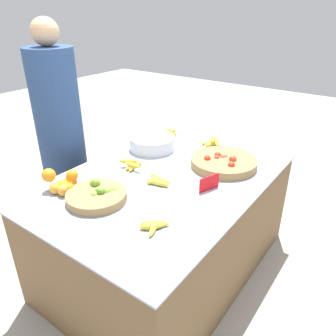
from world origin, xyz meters
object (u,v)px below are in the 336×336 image
at_px(metal_bowl, 152,143).
at_px(price_sign, 209,183).
at_px(tomato_basket, 224,162).
at_px(lime_bowl, 97,195).
at_px(vendor_person, 63,147).

distance_m(metal_bowl, price_sign, 0.71).
height_order(metal_bowl, price_sign, metal_bowl).
height_order(tomato_basket, price_sign, price_sign).
xyz_separation_m(lime_bowl, metal_bowl, (0.74, 0.20, 0.02)).
xyz_separation_m(tomato_basket, metal_bowl, (-0.05, 0.57, 0.02)).
distance_m(price_sign, vendor_person, 1.20).
relative_size(tomato_basket, price_sign, 3.16).
xyz_separation_m(lime_bowl, tomato_basket, (0.79, -0.37, 0.00)).
bearing_deg(price_sign, vendor_person, 114.82).
xyz_separation_m(metal_bowl, vendor_person, (-0.40, 0.54, -0.03)).
relative_size(tomato_basket, vendor_person, 0.27).
height_order(lime_bowl, vendor_person, vendor_person).
xyz_separation_m(tomato_basket, price_sign, (-0.34, -0.08, 0.02)).
bearing_deg(price_sign, tomato_basket, 32.65).
distance_m(tomato_basket, vendor_person, 1.20).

